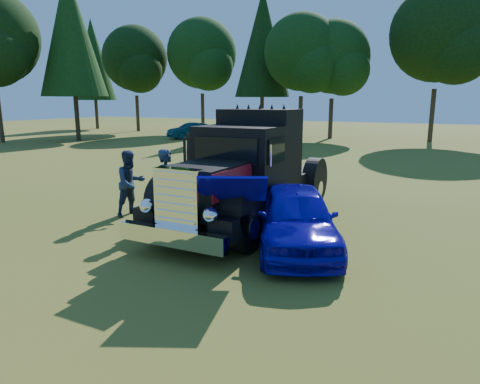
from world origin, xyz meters
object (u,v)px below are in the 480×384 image
at_px(spectator_near, 168,187).
at_px(spectator_far, 131,183).
at_px(diamond_t_truck, 245,176).
at_px(hotrod_coupe, 295,217).
at_px(distant_teal_car, 191,131).

bearing_deg(spectator_near, spectator_far, 79.70).
xyz_separation_m(diamond_t_truck, spectator_far, (-3.27, -0.76, -0.35)).
relative_size(diamond_t_truck, spectator_far, 3.85).
height_order(diamond_t_truck, hotrod_coupe, diamond_t_truck).
distance_m(spectator_far, distant_teal_car, 25.50).
height_order(diamond_t_truck, spectator_far, diamond_t_truck).
xyz_separation_m(hotrod_coupe, spectator_near, (-3.60, 0.21, 0.30)).
relative_size(hotrod_coupe, distant_teal_car, 1.08).
distance_m(diamond_t_truck, spectator_far, 3.38).
bearing_deg(hotrod_coupe, spectator_near, 176.67).
distance_m(spectator_near, distant_teal_car, 26.61).
bearing_deg(diamond_t_truck, hotrod_coupe, -35.10).
distance_m(hotrod_coupe, distant_teal_car, 28.86).
relative_size(diamond_t_truck, spectator_near, 3.55).
bearing_deg(distant_teal_car, diamond_t_truck, -24.02).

